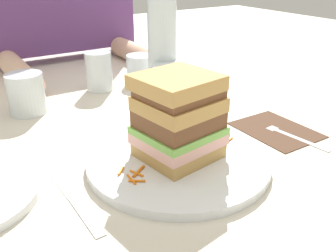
{
  "coord_description": "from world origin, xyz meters",
  "views": [
    {
      "loc": [
        -0.3,
        -0.44,
        0.3
      ],
      "look_at": [
        -0.02,
        0.01,
        0.05
      ],
      "focal_mm": 39.18,
      "sensor_mm": 36.0,
      "label": 1
    }
  ],
  "objects_px": {
    "fork": "(286,132)",
    "empty_tumbler_0": "(99,71)",
    "sandwich": "(178,118)",
    "knife": "(73,197)",
    "napkin_dark": "(276,130)",
    "water_bottle": "(162,35)",
    "empty_tumbler_1": "(141,69)",
    "main_plate": "(178,159)",
    "empty_tumbler_2": "(26,94)",
    "juice_glass": "(170,86)"
  },
  "relations": [
    {
      "from": "fork",
      "to": "empty_tumbler_0",
      "type": "distance_m",
      "value": 0.46
    },
    {
      "from": "sandwich",
      "to": "knife",
      "type": "relative_size",
      "value": 0.67
    },
    {
      "from": "napkin_dark",
      "to": "water_bottle",
      "type": "bearing_deg",
      "value": 105.8
    },
    {
      "from": "water_bottle",
      "to": "empty_tumbler_1",
      "type": "bearing_deg",
      "value": 86.33
    },
    {
      "from": "main_plate",
      "to": "water_bottle",
      "type": "relative_size",
      "value": 0.92
    },
    {
      "from": "empty_tumbler_0",
      "to": "empty_tumbler_2",
      "type": "bearing_deg",
      "value": -163.21
    },
    {
      "from": "knife",
      "to": "empty_tumbler_2",
      "type": "relative_size",
      "value": 2.35
    },
    {
      "from": "empty_tumbler_0",
      "to": "juice_glass",
      "type": "bearing_deg",
      "value": -60.78
    },
    {
      "from": "juice_glass",
      "to": "fork",
      "type": "bearing_deg",
      "value": -69.25
    },
    {
      "from": "juice_glass",
      "to": "main_plate",
      "type": "bearing_deg",
      "value": -120.1
    },
    {
      "from": "empty_tumbler_1",
      "to": "empty_tumbler_2",
      "type": "xyz_separation_m",
      "value": [
        -0.3,
        -0.06,
        0.01
      ]
    },
    {
      "from": "sandwich",
      "to": "fork",
      "type": "bearing_deg",
      "value": -5.29
    },
    {
      "from": "knife",
      "to": "empty_tumbler_0",
      "type": "bearing_deg",
      "value": 62.13
    },
    {
      "from": "empty_tumbler_1",
      "to": "napkin_dark",
      "type": "bearing_deg",
      "value": -79.76
    },
    {
      "from": "main_plate",
      "to": "knife",
      "type": "bearing_deg",
      "value": 179.68
    },
    {
      "from": "fork",
      "to": "water_bottle",
      "type": "relative_size",
      "value": 0.53
    },
    {
      "from": "water_bottle",
      "to": "main_plate",
      "type": "bearing_deg",
      "value": -117.33
    },
    {
      "from": "fork",
      "to": "knife",
      "type": "xyz_separation_m",
      "value": [
        -0.4,
        0.02,
        -0.0
      ]
    },
    {
      "from": "juice_glass",
      "to": "sandwich",
      "type": "bearing_deg",
      "value": -120.24
    },
    {
      "from": "juice_glass",
      "to": "empty_tumbler_1",
      "type": "distance_m",
      "value": 0.17
    },
    {
      "from": "fork",
      "to": "water_bottle",
      "type": "distance_m",
      "value": 0.34
    },
    {
      "from": "empty_tumbler_2",
      "to": "empty_tumbler_0",
      "type": "bearing_deg",
      "value": 16.79
    },
    {
      "from": "juice_glass",
      "to": "empty_tumbler_2",
      "type": "relative_size",
      "value": 1.04
    },
    {
      "from": "main_plate",
      "to": "empty_tumbler_2",
      "type": "height_order",
      "value": "empty_tumbler_2"
    },
    {
      "from": "sandwich",
      "to": "empty_tumbler_2",
      "type": "distance_m",
      "value": 0.38
    },
    {
      "from": "fork",
      "to": "main_plate",
      "type": "bearing_deg",
      "value": 174.67
    },
    {
      "from": "main_plate",
      "to": "sandwich",
      "type": "relative_size",
      "value": 2.18
    },
    {
      "from": "knife",
      "to": "empty_tumbler_0",
      "type": "height_order",
      "value": "empty_tumbler_0"
    },
    {
      "from": "empty_tumbler_0",
      "to": "empty_tumbler_2",
      "type": "xyz_separation_m",
      "value": [
        -0.19,
        -0.06,
        -0.0
      ]
    },
    {
      "from": "knife",
      "to": "sandwich",
      "type": "bearing_deg",
      "value": -0.34
    },
    {
      "from": "main_plate",
      "to": "sandwich",
      "type": "bearing_deg",
      "value": -176.07
    },
    {
      "from": "empty_tumbler_1",
      "to": "empty_tumbler_0",
      "type": "bearing_deg",
      "value": -179.99
    },
    {
      "from": "knife",
      "to": "juice_glass",
      "type": "bearing_deg",
      "value": 36.7
    },
    {
      "from": "fork",
      "to": "juice_glass",
      "type": "xyz_separation_m",
      "value": [
        -0.09,
        0.25,
        0.04
      ]
    },
    {
      "from": "napkin_dark",
      "to": "empty_tumbler_0",
      "type": "bearing_deg",
      "value": 115.22
    },
    {
      "from": "main_plate",
      "to": "juice_glass",
      "type": "relative_size",
      "value": 3.26
    },
    {
      "from": "main_plate",
      "to": "empty_tumbler_0",
      "type": "bearing_deg",
      "value": 84.64
    },
    {
      "from": "napkin_dark",
      "to": "fork",
      "type": "distance_m",
      "value": 0.02
    },
    {
      "from": "fork",
      "to": "empty_tumbler_1",
      "type": "bearing_deg",
      "value": 100.03
    },
    {
      "from": "empty_tumbler_1",
      "to": "empty_tumbler_2",
      "type": "height_order",
      "value": "empty_tumbler_2"
    },
    {
      "from": "empty_tumbler_0",
      "to": "fork",
      "type": "bearing_deg",
      "value": -65.68
    },
    {
      "from": "water_bottle",
      "to": "empty_tumbler_2",
      "type": "relative_size",
      "value": 3.72
    },
    {
      "from": "sandwich",
      "to": "knife",
      "type": "xyz_separation_m",
      "value": [
        -0.17,
        0.0,
        -0.08
      ]
    },
    {
      "from": "juice_glass",
      "to": "empty_tumbler_1",
      "type": "bearing_deg",
      "value": 83.17
    },
    {
      "from": "sandwich",
      "to": "napkin_dark",
      "type": "relative_size",
      "value": 0.9
    },
    {
      "from": "water_bottle",
      "to": "empty_tumbler_2",
      "type": "bearing_deg",
      "value": 168.15
    },
    {
      "from": "juice_glass",
      "to": "empty_tumbler_0",
      "type": "relative_size",
      "value": 0.95
    },
    {
      "from": "water_bottle",
      "to": "empty_tumbler_0",
      "type": "relative_size",
      "value": 3.37
    },
    {
      "from": "empty_tumbler_2",
      "to": "napkin_dark",
      "type": "bearing_deg",
      "value": -42.56
    },
    {
      "from": "napkin_dark",
      "to": "water_bottle",
      "type": "relative_size",
      "value": 0.47
    }
  ]
}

